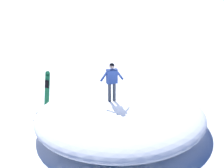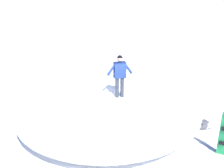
# 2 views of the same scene
# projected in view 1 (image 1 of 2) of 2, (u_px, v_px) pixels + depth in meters

# --- Properties ---
(ground) EXTENTS (240.00, 240.00, 0.00)m
(ground) POSITION_uv_depth(u_px,v_px,m) (129.00, 128.00, 11.90)
(ground) COLOR white
(snow_mound) EXTENTS (6.78, 7.22, 1.15)m
(snow_mound) POSITION_uv_depth(u_px,v_px,m) (121.00, 114.00, 11.85)
(snow_mound) COLOR white
(snow_mound) RESTS_ON ground
(snowboarder_standing) EXTENTS (0.31, 0.99, 1.65)m
(snowboarder_standing) POSITION_uv_depth(u_px,v_px,m) (112.00, 79.00, 11.40)
(snowboarder_standing) COLOR #333842
(snowboarder_standing) RESTS_ON snow_mound
(snowboard_primary_upright) EXTENTS (0.43, 0.44, 1.72)m
(snowboard_primary_upright) POSITION_uv_depth(u_px,v_px,m) (47.00, 88.00, 13.90)
(snowboard_primary_upright) COLOR #1E8C47
(snowboard_primary_upright) RESTS_ON ground
(backpack_near) EXTENTS (0.29, 0.55, 0.36)m
(backpack_near) POSITION_uv_depth(u_px,v_px,m) (41.00, 116.00, 12.53)
(backpack_near) COLOR #4C4C51
(backpack_near) RESTS_ON ground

